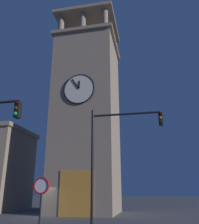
% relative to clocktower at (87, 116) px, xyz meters
% --- Properties ---
extents(ground_plane, '(200.00, 200.00, 0.00)m').
position_rel_clocktower_xyz_m(ground_plane, '(3.21, 3.84, -10.32)').
color(ground_plane, '#4C4C51').
extents(clocktower, '(7.16, 7.57, 24.84)m').
position_rel_clocktower_xyz_m(clocktower, '(0.00, 0.00, 0.00)').
color(clocktower, gray).
rests_on(clocktower, ground_plane).
extents(traffic_signal_near, '(4.15, 0.41, 6.85)m').
position_rel_clocktower_xyz_m(traffic_signal_near, '(-4.70, 11.92, -5.76)').
color(traffic_signal_near, black).
rests_on(traffic_signal_near, ground_plane).
extents(no_horn_sign, '(0.78, 0.14, 2.78)m').
position_rel_clocktower_xyz_m(no_horn_sign, '(-1.70, 14.52, -8.14)').
color(no_horn_sign, black).
rests_on(no_horn_sign, ground_plane).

